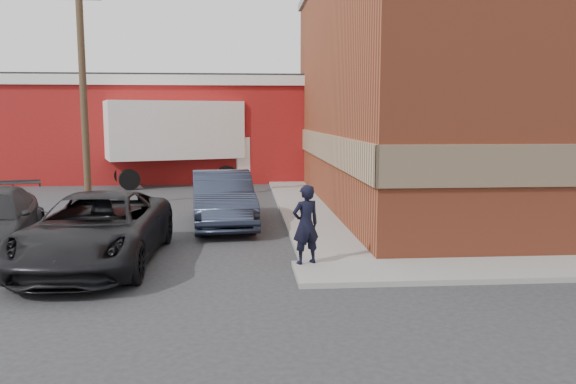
# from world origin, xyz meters

# --- Properties ---
(ground) EXTENTS (90.00, 90.00, 0.00)m
(ground) POSITION_xyz_m (0.00, 0.00, 0.00)
(ground) COLOR #28282B
(ground) RESTS_ON ground
(brick_building) EXTENTS (14.25, 18.25, 9.36)m
(brick_building) POSITION_xyz_m (8.50, 9.00, 4.68)
(brick_building) COLOR #9A4127
(brick_building) RESTS_ON ground
(sidewalk_west) EXTENTS (1.80, 18.00, 0.12)m
(sidewalk_west) POSITION_xyz_m (0.60, 9.00, 0.06)
(sidewalk_west) COLOR gray
(sidewalk_west) RESTS_ON ground
(warehouse) EXTENTS (16.30, 8.30, 5.60)m
(warehouse) POSITION_xyz_m (-6.00, 20.00, 2.81)
(warehouse) COLOR maroon
(warehouse) RESTS_ON ground
(utility_pole) EXTENTS (2.00, 0.26, 9.00)m
(utility_pole) POSITION_xyz_m (-7.50, 9.00, 4.75)
(utility_pole) COLOR brown
(utility_pole) RESTS_ON ground
(man) EXTENTS (0.77, 0.65, 1.80)m
(man) POSITION_xyz_m (-0.20, -0.25, 1.02)
(man) COLOR black
(man) RESTS_ON sidewalk_south
(sedan) EXTENTS (2.33, 5.37, 1.72)m
(sedan) POSITION_xyz_m (-2.28, 5.06, 0.86)
(sedan) COLOR #272F42
(sedan) RESTS_ON ground
(suv_a) EXTENTS (2.90, 6.03, 1.66)m
(suv_a) POSITION_xyz_m (-5.02, 0.50, 0.83)
(suv_a) COLOR black
(suv_a) RESTS_ON ground
(box_truck) EXTENTS (8.87, 5.08, 4.20)m
(box_truck) POSITION_xyz_m (-4.28, 16.26, 2.42)
(box_truck) COLOR white
(box_truck) RESTS_ON ground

